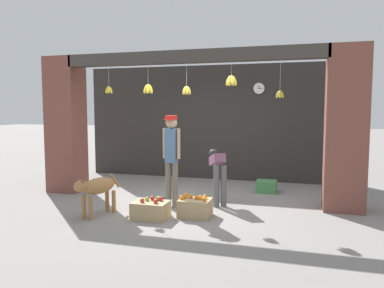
# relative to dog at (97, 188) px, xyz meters

# --- Properties ---
(ground_plane) EXTENTS (60.00, 60.00, 0.00)m
(ground_plane) POSITION_rel_dog_xyz_m (1.19, 1.29, -0.49)
(ground_plane) COLOR gray
(shop_back_wall) EXTENTS (7.03, 0.12, 2.93)m
(shop_back_wall) POSITION_rel_dog_xyz_m (1.19, 3.92, 0.98)
(shop_back_wall) COLOR #2D2B28
(shop_back_wall) RESTS_ON ground_plane
(shop_pillar_left) EXTENTS (0.70, 0.60, 2.93)m
(shop_pillar_left) POSITION_rel_dog_xyz_m (-1.67, 1.59, 0.98)
(shop_pillar_left) COLOR brown
(shop_pillar_left) RESTS_ON ground_plane
(shop_pillar_right) EXTENTS (0.70, 0.60, 2.93)m
(shop_pillar_right) POSITION_rel_dog_xyz_m (4.06, 1.59, 0.98)
(shop_pillar_right) COLOR brown
(shop_pillar_right) RESTS_ON ground_plane
(storefront_awning) EXTENTS (5.13, 0.27, 0.93)m
(storefront_awning) POSITION_rel_dog_xyz_m (1.20, 1.41, 2.29)
(storefront_awning) COLOR #3D3833
(dog) EXTENTS (0.47, 0.99, 0.72)m
(dog) POSITION_rel_dog_xyz_m (0.00, 0.00, 0.00)
(dog) COLOR #9E7042
(dog) RESTS_ON ground_plane
(shopkeeper) EXTENTS (0.34, 0.28, 1.70)m
(shopkeeper) POSITION_rel_dog_xyz_m (1.02, 0.91, 0.52)
(shopkeeper) COLOR #6B665B
(shopkeeper) RESTS_ON ground_plane
(worker_stooping) EXTENTS (0.47, 0.75, 1.01)m
(worker_stooping) POSITION_rel_dog_xyz_m (1.79, 1.38, 0.18)
(worker_stooping) COLOR #56565B
(worker_stooping) RESTS_ON ground_plane
(fruit_crate_oranges) EXTENTS (0.53, 0.43, 0.37)m
(fruit_crate_oranges) POSITION_rel_dog_xyz_m (1.61, 0.45, -0.33)
(fruit_crate_oranges) COLOR tan
(fruit_crate_oranges) RESTS_ON ground_plane
(fruit_crate_apples) EXTENTS (0.58, 0.43, 0.35)m
(fruit_crate_apples) POSITION_rel_dog_xyz_m (0.92, 0.14, -0.34)
(fruit_crate_apples) COLOR tan
(fruit_crate_apples) RESTS_ON ground_plane
(produce_box_green) EXTENTS (0.43, 0.39, 0.26)m
(produce_box_green) POSITION_rel_dog_xyz_m (2.60, 2.67, -0.36)
(produce_box_green) COLOR #42844C
(produce_box_green) RESTS_ON ground_plane
(water_bottle) EXTENTS (0.07, 0.07, 0.26)m
(water_bottle) POSITION_rel_dog_xyz_m (1.02, 0.54, -0.37)
(water_bottle) COLOR #2D60AD
(water_bottle) RESTS_ON ground_plane
(wall_clock) EXTENTS (0.29, 0.03, 0.29)m
(wall_clock) POSITION_rel_dog_xyz_m (2.28, 3.85, 1.83)
(wall_clock) COLOR black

